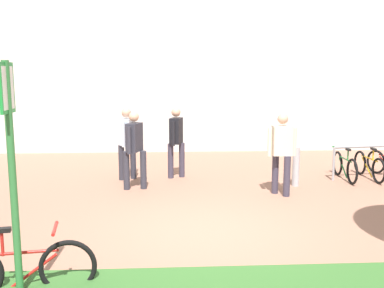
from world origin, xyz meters
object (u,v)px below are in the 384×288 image
object	(u,v)px
person_casual_tan	(127,139)
parking_sign_post	(11,152)
person_suited_navy	(176,138)
person_suited_dark	(134,145)
bike_at_sign	(22,270)
person_shirt_blue	(282,149)
bollard_steel	(296,167)

from	to	relation	value
person_casual_tan	parking_sign_post	bearing A→B (deg)	-96.39
parking_sign_post	person_suited_navy	bearing A→B (deg)	72.92
parking_sign_post	person_suited_dark	bearing A→B (deg)	79.60
bike_at_sign	person_suited_dark	distance (m)	4.89
person_casual_tan	person_shirt_blue	bearing A→B (deg)	-25.14
parking_sign_post	person_suited_navy	size ratio (longest dim) A/B	1.56
parking_sign_post	person_shirt_blue	size ratio (longest dim) A/B	1.56
bike_at_sign	person_shirt_blue	bearing A→B (deg)	45.64
person_casual_tan	bollard_steel	bearing A→B (deg)	-12.56
bollard_steel	person_suited_dark	xyz separation A→B (m)	(-3.62, -0.07, 0.53)
person_suited_dark	person_shirt_blue	world-z (taller)	same
person_shirt_blue	person_casual_tan	bearing A→B (deg)	154.86
bollard_steel	person_casual_tan	xyz separation A→B (m)	(-3.87, 0.86, 0.53)
person_casual_tan	person_suited_navy	bearing A→B (deg)	5.17
person_suited_navy	person_suited_dark	size ratio (longest dim) A/B	1.00
person_suited_dark	person_casual_tan	size ratio (longest dim) A/B	1.00
bike_at_sign	person_shirt_blue	world-z (taller)	person_shirt_blue
person_suited_dark	person_casual_tan	xyz separation A→B (m)	(-0.25, 0.94, 0.00)
bollard_steel	person_shirt_blue	bearing A→B (deg)	-126.47
person_suited_dark	bollard_steel	bearing A→B (deg)	1.18
person_suited_navy	person_suited_dark	bearing A→B (deg)	-131.76
bike_at_sign	person_suited_navy	distance (m)	6.13
bike_at_sign	person_casual_tan	distance (m)	5.78
parking_sign_post	person_casual_tan	size ratio (longest dim) A/B	1.56
bollard_steel	person_suited_dark	distance (m)	3.66
bollard_steel	person_casual_tan	world-z (taller)	person_casual_tan
person_casual_tan	bike_at_sign	bearing A→B (deg)	-96.89
parking_sign_post	person_suited_dark	distance (m)	5.08
person_suited_dark	person_shirt_blue	xyz separation A→B (m)	(3.10, -0.63, 0.00)
person_suited_dark	person_suited_navy	bearing A→B (deg)	48.24
bollard_steel	person_suited_navy	xyz separation A→B (m)	(-2.69, 0.97, 0.53)
bike_at_sign	person_casual_tan	world-z (taller)	person_casual_tan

